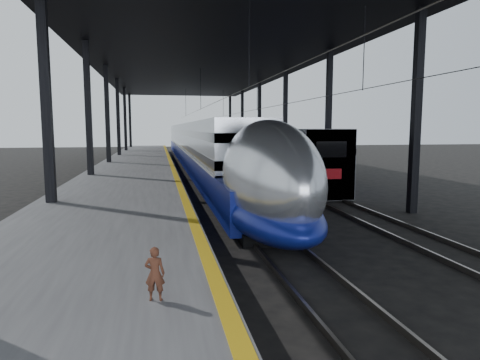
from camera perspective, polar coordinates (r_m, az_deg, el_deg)
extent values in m
plane|color=black|center=(13.06, -2.92, -10.15)|extent=(160.00, 160.00, 0.00)
cube|color=#4C4C4F|center=(32.59, -13.95, 0.84)|extent=(6.00, 80.00, 1.00)
cube|color=gold|center=(32.51, -9.04, 1.84)|extent=(0.30, 80.00, 0.01)
cube|color=slate|center=(32.72, -5.54, 0.29)|extent=(0.08, 80.00, 0.16)
cube|color=slate|center=(32.89, -3.04, 0.35)|extent=(0.08, 80.00, 0.16)
cube|color=slate|center=(33.55, 2.99, 0.48)|extent=(0.08, 80.00, 0.16)
cube|color=slate|center=(33.92, 5.36, 0.53)|extent=(0.08, 80.00, 0.16)
cube|color=black|center=(17.86, -24.37, 8.45)|extent=(0.35, 0.35, 9.00)
cube|color=black|center=(20.74, 22.44, 8.25)|extent=(0.35, 0.35, 9.00)
cube|color=black|center=(27.68, -19.54, 7.90)|extent=(0.35, 0.35, 9.00)
cube|color=black|center=(29.62, 11.71, 8.06)|extent=(0.35, 0.35, 9.00)
cube|color=black|center=(37.60, -17.25, 7.62)|extent=(0.35, 0.35, 9.00)
cube|color=black|center=(39.05, 6.04, 7.85)|extent=(0.35, 0.35, 9.00)
cube|color=black|center=(47.55, -15.92, 7.45)|extent=(0.35, 0.35, 9.00)
cube|color=black|center=(48.71, 2.60, 7.69)|extent=(0.35, 0.35, 9.00)
cube|color=black|center=(57.52, -15.05, 7.34)|extent=(0.35, 0.35, 9.00)
cube|color=black|center=(58.48, 0.31, 7.56)|extent=(0.35, 0.35, 9.00)
cube|color=black|center=(67.50, -14.44, 7.26)|extent=(0.35, 0.35, 9.00)
cube|color=black|center=(68.32, -1.33, 7.47)|extent=(0.35, 0.35, 9.00)
cube|color=black|center=(33.02, -4.62, 16.33)|extent=(18.00, 75.00, 0.45)
cylinder|color=slate|center=(32.63, -4.37, 9.82)|extent=(0.03, 74.00, 0.03)
cylinder|color=slate|center=(33.56, 4.26, 9.74)|extent=(0.03, 74.00, 0.03)
cube|color=silver|center=(45.99, -6.24, 4.94)|extent=(2.88, 57.00, 3.98)
cube|color=navy|center=(44.55, -6.06, 3.28)|extent=(2.96, 62.00, 1.54)
cube|color=silver|center=(46.01, -6.23, 4.39)|extent=(2.98, 57.00, 0.10)
cube|color=black|center=(45.96, -6.26, 6.37)|extent=(2.92, 57.00, 0.42)
cube|color=black|center=(45.99, -6.24, 4.94)|extent=(2.92, 57.00, 0.42)
ellipsoid|color=silver|center=(14.88, 3.64, 0.37)|extent=(2.88, 8.40, 3.98)
ellipsoid|color=navy|center=(15.05, 3.61, -3.96)|extent=(2.96, 8.40, 1.69)
ellipsoid|color=black|center=(12.32, 6.69, 2.69)|extent=(1.49, 2.20, 0.89)
cube|color=black|center=(15.22, 3.58, -6.90)|extent=(2.19, 2.60, 0.40)
cube|color=black|center=(36.68, -4.99, 1.20)|extent=(2.19, 2.60, 0.40)
cube|color=navy|center=(30.91, 5.54, 3.36)|extent=(2.71, 18.00, 3.68)
cube|color=gray|center=(23.00, 11.44, 2.05)|extent=(2.76, 1.20, 3.73)
cube|color=black|center=(22.37, 12.09, 4.01)|extent=(1.65, 0.06, 0.82)
cube|color=#B00D14|center=(22.47, 12.01, 0.81)|extent=(1.16, 0.06, 0.53)
cube|color=gray|center=(49.41, -0.69, 4.71)|extent=(2.71, 18.00, 3.68)
cube|color=gray|center=(68.19, -3.52, 5.30)|extent=(2.71, 18.00, 3.68)
cube|color=black|center=(25.42, 9.30, -1.44)|extent=(2.13, 2.40, 0.36)
cube|color=black|center=(46.57, -0.04, 2.41)|extent=(2.13, 2.40, 0.36)
imported|color=#492618|center=(7.32, -11.29, -12.14)|extent=(0.36, 0.27, 0.91)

